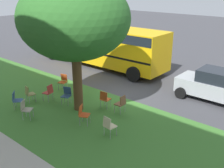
{
  "coord_description": "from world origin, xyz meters",
  "views": [
    {
      "loc": [
        -8.3,
        10.5,
        5.7
      ],
      "look_at": [
        -0.36,
        1.06,
        1.01
      ],
      "focal_mm": 42.55,
      "sensor_mm": 36.0,
      "label": 1
    }
  ],
  "objects_px": {
    "parked_car": "(215,85)",
    "school_bus": "(99,42)",
    "chair_8": "(105,98)",
    "chair_0": "(78,86)",
    "chair_6": "(63,81)",
    "chair_3": "(29,93)",
    "chair_2": "(83,113)",
    "chair_10": "(26,108)",
    "chair_7": "(16,99)",
    "street_tree": "(74,19)",
    "chair_5": "(49,91)",
    "chair_1": "(121,103)",
    "chair_9": "(67,94)",
    "chair_4": "(109,125)"
  },
  "relations": [
    {
      "from": "chair_7",
      "to": "street_tree",
      "type": "bearing_deg",
      "value": -140.49
    },
    {
      "from": "chair_8",
      "to": "chair_0",
      "type": "bearing_deg",
      "value": -8.45
    },
    {
      "from": "chair_2",
      "to": "chair_9",
      "type": "xyz_separation_m",
      "value": [
        2.13,
        -0.92,
        0.0
      ]
    },
    {
      "from": "chair_0",
      "to": "chair_6",
      "type": "distance_m",
      "value": 1.28
    },
    {
      "from": "chair_7",
      "to": "chair_9",
      "type": "relative_size",
      "value": 1.0
    },
    {
      "from": "street_tree",
      "to": "parked_car",
      "type": "xyz_separation_m",
      "value": [
        -4.61,
        -5.21,
        -3.43
      ]
    },
    {
      "from": "chair_2",
      "to": "chair_10",
      "type": "bearing_deg",
      "value": 29.21
    },
    {
      "from": "chair_0",
      "to": "chair_3",
      "type": "xyz_separation_m",
      "value": [
        1.18,
        2.3,
        0.0
      ]
    },
    {
      "from": "chair_4",
      "to": "chair_8",
      "type": "xyz_separation_m",
      "value": [
        1.83,
        -1.83,
        0.0
      ]
    },
    {
      "from": "street_tree",
      "to": "chair_6",
      "type": "relative_size",
      "value": 6.9
    },
    {
      "from": "chair_6",
      "to": "chair_10",
      "type": "relative_size",
      "value": 1.0
    },
    {
      "from": "chair_0",
      "to": "school_bus",
      "type": "bearing_deg",
      "value": -58.95
    },
    {
      "from": "chair_0",
      "to": "chair_9",
      "type": "xyz_separation_m",
      "value": [
        -0.39,
        1.18,
        0.0
      ]
    },
    {
      "from": "chair_1",
      "to": "chair_5",
      "type": "xyz_separation_m",
      "value": [
        3.7,
        1.3,
        0.0
      ]
    },
    {
      "from": "chair_9",
      "to": "chair_7",
      "type": "bearing_deg",
      "value": 54.06
    },
    {
      "from": "chair_7",
      "to": "chair_6",
      "type": "bearing_deg",
      "value": -85.05
    },
    {
      "from": "chair_6",
      "to": "chair_7",
      "type": "height_order",
      "value": "same"
    },
    {
      "from": "chair_0",
      "to": "chair_2",
      "type": "relative_size",
      "value": 1.0
    },
    {
      "from": "chair_3",
      "to": "chair_5",
      "type": "height_order",
      "value": "same"
    },
    {
      "from": "chair_6",
      "to": "chair_3",
      "type": "bearing_deg",
      "value": 92.62
    },
    {
      "from": "chair_2",
      "to": "chair_1",
      "type": "bearing_deg",
      "value": -107.75
    },
    {
      "from": "street_tree",
      "to": "school_bus",
      "type": "relative_size",
      "value": 0.58
    },
    {
      "from": "chair_3",
      "to": "chair_10",
      "type": "distance_m",
      "value": 1.77
    },
    {
      "from": "street_tree",
      "to": "chair_2",
      "type": "relative_size",
      "value": 6.9
    },
    {
      "from": "parked_car",
      "to": "chair_1",
      "type": "bearing_deg",
      "value": 56.64
    },
    {
      "from": "chair_0",
      "to": "parked_car",
      "type": "height_order",
      "value": "parked_car"
    },
    {
      "from": "chair_10",
      "to": "chair_5",
      "type": "bearing_deg",
      "value": -67.12
    },
    {
      "from": "chair_0",
      "to": "chair_7",
      "type": "relative_size",
      "value": 1.0
    },
    {
      "from": "chair_2",
      "to": "parked_car",
      "type": "relative_size",
      "value": 0.24
    },
    {
      "from": "chair_5",
      "to": "chair_9",
      "type": "height_order",
      "value": "same"
    },
    {
      "from": "chair_8",
      "to": "school_bus",
      "type": "distance_m",
      "value": 7.4
    },
    {
      "from": "chair_5",
      "to": "parked_car",
      "type": "relative_size",
      "value": 0.24
    },
    {
      "from": "chair_7",
      "to": "school_bus",
      "type": "relative_size",
      "value": 0.08
    },
    {
      "from": "street_tree",
      "to": "chair_10",
      "type": "distance_m",
      "value": 4.47
    },
    {
      "from": "chair_3",
      "to": "chair_5",
      "type": "bearing_deg",
      "value": -128.11
    },
    {
      "from": "chair_2",
      "to": "chair_4",
      "type": "distance_m",
      "value": 1.51
    },
    {
      "from": "chair_6",
      "to": "chair_8",
      "type": "relative_size",
      "value": 1.0
    },
    {
      "from": "street_tree",
      "to": "chair_4",
      "type": "xyz_separation_m",
      "value": [
        -2.73,
        0.94,
        -3.74
      ]
    },
    {
      "from": "parked_car",
      "to": "school_bus",
      "type": "relative_size",
      "value": 0.36
    },
    {
      "from": "chair_0",
      "to": "chair_1",
      "type": "xyz_separation_m",
      "value": [
        -3.12,
        0.24,
        0.0
      ]
    },
    {
      "from": "chair_0",
      "to": "chair_6",
      "type": "height_order",
      "value": "same"
    },
    {
      "from": "chair_5",
      "to": "chair_8",
      "type": "height_order",
      "value": "same"
    },
    {
      "from": "school_bus",
      "to": "chair_2",
      "type": "bearing_deg",
      "value": 128.01
    },
    {
      "from": "chair_7",
      "to": "chair_2",
      "type": "bearing_deg",
      "value": -164.0
    },
    {
      "from": "chair_9",
      "to": "chair_4",
      "type": "bearing_deg",
      "value": 164.98
    },
    {
      "from": "street_tree",
      "to": "school_bus",
      "type": "distance_m",
      "value": 7.82
    },
    {
      "from": "chair_3",
      "to": "chair_8",
      "type": "xyz_separation_m",
      "value": [
        -3.37,
        -1.97,
        0.0
      ]
    },
    {
      "from": "chair_2",
      "to": "chair_10",
      "type": "relative_size",
      "value": 1.0
    },
    {
      "from": "chair_7",
      "to": "chair_9",
      "type": "xyz_separation_m",
      "value": [
        -1.4,
        -1.94,
        0.0
      ]
    },
    {
      "from": "street_tree",
      "to": "chair_0",
      "type": "relative_size",
      "value": 6.9
    }
  ]
}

